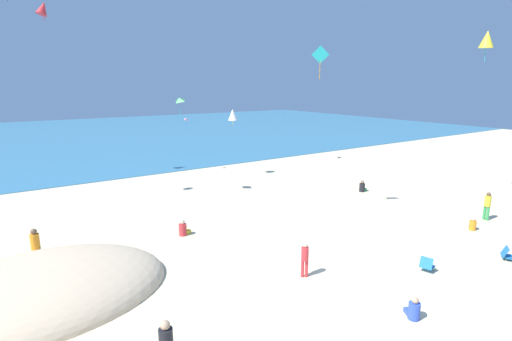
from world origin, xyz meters
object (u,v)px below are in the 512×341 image
at_px(person_2, 183,229).
at_px(person_1, 305,257).
at_px(person_7, 473,225).
at_px(kite_pink, 187,119).
at_px(person_4, 362,187).
at_px(person_0, 487,204).
at_px(kite_red, 43,8).
at_px(beach_chair_near_camera, 427,265).
at_px(person_3, 414,310).
at_px(beach_chair_far_right, 509,255).
at_px(kite_teal, 320,55).
at_px(kite_yellow, 487,39).
at_px(person_6, 36,246).
at_px(kite_green, 179,100).
at_px(kite_white, 233,115).

bearing_deg(person_2, person_1, -96.00).
bearing_deg(person_7, kite_pink, 75.81).
bearing_deg(person_4, person_1, -159.87).
bearing_deg(person_0, kite_red, -48.09).
distance_m(beach_chair_near_camera, person_3, 3.66).
bearing_deg(beach_chair_far_right, person_3, -122.14).
bearing_deg(person_4, person_2, 170.35).
xyz_separation_m(kite_teal, kite_pink, (-1.24, 14.47, -4.29)).
distance_m(person_2, kite_yellow, 20.91).
xyz_separation_m(person_6, kite_green, (8.91, 5.92, 5.45)).
height_order(person_4, kite_white, kite_white).
bearing_deg(person_3, person_2, 46.95).
height_order(person_4, kite_green, kite_green).
xyz_separation_m(person_1, kite_white, (6.01, 15.74, 4.25)).
xyz_separation_m(beach_chair_far_right, kite_green, (-8.07, 16.26, 6.22)).
xyz_separation_m(beach_chair_near_camera, person_7, (6.15, 1.35, -0.04)).
bearing_deg(person_4, kite_white, 110.69).
xyz_separation_m(beach_chair_far_right, person_2, (-10.57, 10.39, 0.07)).
xyz_separation_m(person_2, kite_teal, (7.17, -1.81, 8.55)).
xyz_separation_m(beach_chair_far_right, kite_teal, (-3.40, 8.58, 8.62)).
bearing_deg(person_1, kite_green, 31.86).
xyz_separation_m(person_0, person_6, (-21.34, 7.27, 0.08)).
xyz_separation_m(beach_chair_near_camera, person_3, (-3.27, -1.63, -0.01)).
bearing_deg(beach_chair_near_camera, kite_teal, 70.07).
relative_size(beach_chair_near_camera, person_3, 0.86).
height_order(person_1, person_4, person_1).
distance_m(beach_chair_far_right, person_2, 14.82).
xyz_separation_m(beach_chair_near_camera, kite_pink, (-0.72, 21.70, 4.27)).
relative_size(beach_chair_far_right, person_1, 0.61).
bearing_deg(kite_green, person_1, -91.15).
bearing_deg(person_0, person_6, -16.79).
xyz_separation_m(person_6, person_7, (19.20, -7.64, -0.75)).
xyz_separation_m(person_3, person_4, (10.35, 11.12, 0.01)).
xyz_separation_m(person_2, kite_pink, (5.93, 12.66, 4.26)).
bearing_deg(person_1, person_0, -60.14).
distance_m(kite_teal, kite_red, 20.15).
bearing_deg(person_1, person_2, 51.79).
distance_m(person_0, kite_pink, 22.22).
distance_m(person_6, kite_green, 12.01).
distance_m(beach_chair_far_right, kite_green, 19.19).
relative_size(beach_chair_far_right, kite_green, 0.70).
xyz_separation_m(person_0, person_7, (-2.13, -0.37, -0.67)).
height_order(person_3, kite_white, kite_white).
xyz_separation_m(person_4, person_7, (-0.93, -8.15, -0.04)).
relative_size(person_1, person_3, 1.83).
height_order(person_0, person_6, person_6).
relative_size(kite_white, kite_green, 1.03).
bearing_deg(person_6, person_4, 116.41).
bearing_deg(kite_red, person_2, -76.45).
xyz_separation_m(person_0, kite_green, (-12.43, 13.20, 5.53)).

